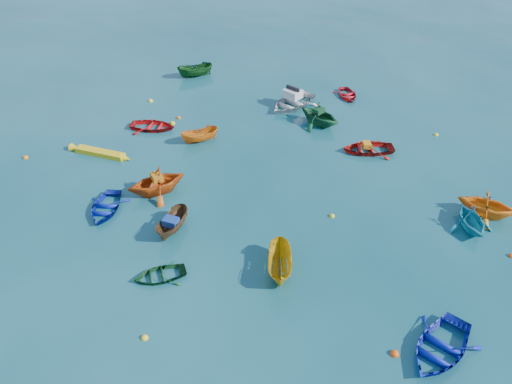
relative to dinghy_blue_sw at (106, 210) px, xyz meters
The scene contains 31 objects.
ground 6.27m from the dinghy_blue_sw, ahead, with size 160.00×160.00×0.00m, color #093C46.
dinghy_blue_sw is the anchor object (origin of this frame).
sampan_brown_mid 4.21m from the dinghy_blue_sw, ahead, with size 1.00×2.66×1.03m, color #51371D.
dinghy_blue_se 17.66m from the dinghy_blue_sw, ahead, with size 2.56×3.58×0.74m, color #0D20AC.
dinghy_orange_w 3.02m from the dinghy_blue_sw, 64.57° to the left, with size 2.82×3.27×1.72m, color #C94F12.
sampan_yellow_mid 10.28m from the dinghy_blue_sw, ahead, with size 1.13×2.99×1.16m, color #C69411.
dinghy_green_e 6.18m from the dinghy_blue_sw, 21.79° to the right, with size 1.72×2.40×0.50m, color #0F411C.
dinghy_cyan_se 19.04m from the dinghy_blue_sw, 27.22° to the left, with size 2.26×2.62×1.38m, color teal.
dinghy_red_nw 9.13m from the dinghy_blue_sw, 115.34° to the left, with size 2.21×3.09×0.64m, color red.
sampan_orange_n 8.57m from the dinghy_blue_sw, 90.76° to the left, with size 0.97×2.58×1.00m, color orange.
dinghy_green_n 15.78m from the dinghy_blue_sw, 69.75° to the left, with size 2.80×3.25×1.71m, color #114C28.
dinghy_red_ne 16.34m from the dinghy_blue_sw, 53.62° to the left, with size 2.34×3.27×0.68m, color #9F130D.
dinghy_red_far 20.71m from the dinghy_blue_sw, 75.01° to the left, with size 1.85×2.58×0.54m, color red.
dinghy_orange_far 20.19m from the dinghy_blue_sw, 30.59° to the left, with size 2.57×2.98×1.57m, color orange.
sampan_green_far 18.32m from the dinghy_blue_sw, 112.13° to the left, with size 1.14×3.02×1.17m, color #0F4315.
kayak_yellow 5.93m from the dinghy_blue_sw, 138.56° to the left, with size 0.60×4.04×0.41m, color gold, non-canonical shape.
motorboat_white 16.52m from the dinghy_blue_sw, 81.14° to the left, with size 2.95×4.12×1.45m, color silver.
tarp_blue_a 4.28m from the dinghy_blue_sw, ahead, with size 0.75×0.57×0.36m, color navy.
tarp_orange_a 3.24m from the dinghy_blue_sw, 64.50° to the left, with size 0.72×0.55×0.35m, color #BC6A13.
tarp_green_b 15.80m from the dinghy_blue_sw, 70.11° to the left, with size 0.73×0.55×0.35m, color #0F3F1F.
tarp_orange_b 16.25m from the dinghy_blue_sw, 53.73° to the left, with size 0.65×0.49×0.31m, color orange.
buoy_or_a 8.24m from the dinghy_blue_sw, behind, with size 0.34×0.34×0.34m, color orange.
buoy_ye_a 9.09m from the dinghy_blue_sw, 34.97° to the right, with size 0.30×0.30×0.30m, color yellow.
buoy_or_b 16.25m from the dinghy_blue_sw, ahead, with size 0.35×0.35×0.35m, color #EA4E0C.
buoy_ye_b 13.37m from the dinghy_blue_sw, 121.24° to the left, with size 0.37×0.37×0.37m, color yellow.
buoy_or_c 10.94m from the dinghy_blue_sw, 108.05° to the left, with size 0.32×0.32×0.32m, color #F55F0D.
buoy_ye_c 12.10m from the dinghy_blue_sw, 29.21° to the left, with size 0.30×0.30×0.30m, color yellow.
buoy_or_d 20.61m from the dinghy_blue_sw, 21.71° to the left, with size 0.29×0.29×0.29m, color #D14A0B.
buoy_ye_d 10.06m from the dinghy_blue_sw, 108.84° to the left, with size 0.38×0.38×0.38m, color yellow.
buoy_or_e 16.79m from the dinghy_blue_sw, 55.23° to the left, with size 0.36×0.36×0.36m, color orange.
buoy_ye_e 21.76m from the dinghy_blue_sw, 53.86° to the left, with size 0.30×0.30×0.30m, color yellow.
Camera 1 is at (11.70, -13.92, 16.47)m, focal length 35.00 mm.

